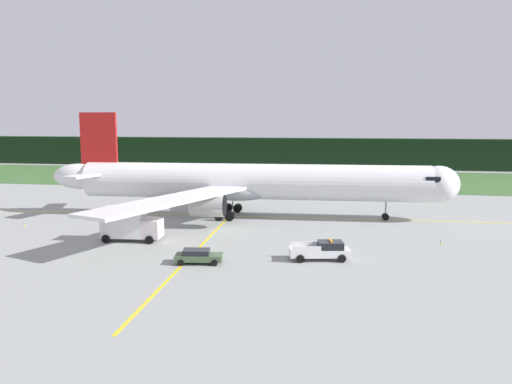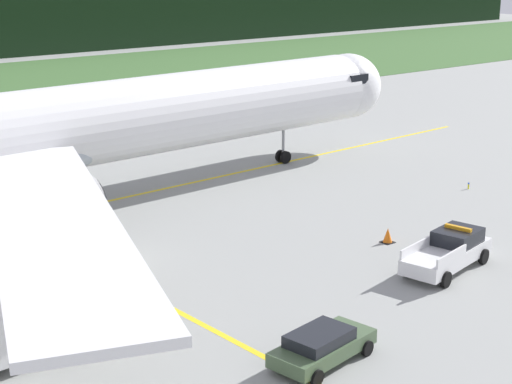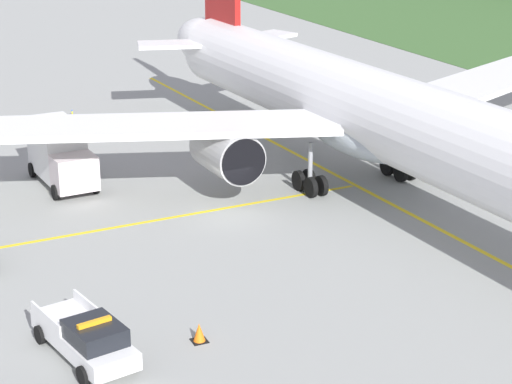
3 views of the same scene
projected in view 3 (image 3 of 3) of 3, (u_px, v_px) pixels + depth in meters
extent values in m
plane|color=gray|center=(233.00, 213.00, 50.15)|extent=(320.00, 320.00, 0.00)
cube|color=yellow|center=(387.00, 202.00, 51.93)|extent=(74.81, 4.19, 0.01)
cube|color=yellow|center=(26.00, 243.00, 46.12)|extent=(2.33, 39.06, 0.01)
cylinder|color=silver|center=(391.00, 118.00, 50.32)|extent=(47.00, 7.26, 4.84)
ellipsoid|color=silver|center=(206.00, 42.00, 71.07)|extent=(7.91, 4.02, 3.63)
ellipsoid|color=#A4AEB6|center=(367.00, 132.00, 52.72)|extent=(10.88, 5.62, 2.66)
cube|color=silver|center=(489.00, 80.00, 62.41)|extent=(14.80, 24.41, 0.35)
cylinder|color=#A3A3A3|center=(451.00, 119.00, 58.21)|extent=(4.32, 3.04, 2.83)
cylinder|color=black|center=(473.00, 127.00, 56.42)|extent=(0.26, 2.61, 2.60)
cube|color=silver|center=(118.00, 127.00, 50.94)|extent=(12.61, 24.90, 0.35)
cylinder|color=#A3A3A3|center=(227.00, 152.00, 51.40)|extent=(4.32, 3.04, 2.83)
cylinder|color=black|center=(244.00, 162.00, 49.61)|extent=(0.26, 2.61, 2.60)
cube|color=silver|center=(258.00, 37.00, 70.20)|extent=(4.62, 6.65, 0.28)
cube|color=silver|center=(180.00, 44.00, 67.39)|extent=(4.10, 6.59, 0.28)
cylinder|color=gray|center=(400.00, 149.00, 55.48)|extent=(0.28, 0.28, 2.47)
cylinder|color=black|center=(401.00, 172.00, 55.15)|extent=(1.21, 0.36, 1.20)
cylinder|color=black|center=(410.00, 170.00, 55.46)|extent=(1.21, 0.36, 1.20)
cylinder|color=black|center=(387.00, 166.00, 56.33)|extent=(1.21, 0.36, 1.20)
cylinder|color=black|center=(396.00, 164.00, 56.63)|extent=(1.21, 0.36, 1.20)
cylinder|color=gray|center=(310.00, 163.00, 52.78)|extent=(0.28, 0.28, 2.47)
cylinder|color=black|center=(321.00, 186.00, 52.75)|extent=(1.21, 0.36, 1.20)
cylinder|color=black|center=(311.00, 187.00, 52.44)|extent=(1.21, 0.36, 1.20)
cylinder|color=black|center=(309.00, 179.00, 53.92)|extent=(1.21, 0.36, 1.20)
cylinder|color=black|center=(299.00, 181.00, 53.62)|extent=(1.21, 0.36, 1.20)
cube|color=silver|center=(84.00, 339.00, 35.12)|extent=(5.97, 3.05, 0.70)
cube|color=black|center=(95.00, 333.00, 34.11)|extent=(2.59, 2.21, 0.70)
cube|color=silver|center=(89.00, 306.00, 36.49)|extent=(2.70, 0.65, 0.45)
cube|color=silver|center=(46.00, 319.00, 35.47)|extent=(2.70, 0.65, 0.45)
cube|color=orange|center=(94.00, 322.00, 33.97)|extent=(0.47, 1.37, 0.16)
cylinder|color=black|center=(131.00, 360.00, 34.31)|extent=(0.79, 0.39, 0.76)
cylinder|color=black|center=(83.00, 376.00, 33.21)|extent=(0.79, 0.39, 0.76)
cylinder|color=black|center=(86.00, 321.00, 37.27)|extent=(0.79, 0.39, 0.76)
cylinder|color=black|center=(40.00, 335.00, 36.17)|extent=(0.79, 0.39, 0.76)
cube|color=silver|center=(75.00, 173.00, 52.30)|extent=(2.08, 2.54, 2.00)
cube|color=silver|center=(57.00, 148.00, 54.75)|extent=(4.71, 2.75, 3.27)
cylinder|color=#99999E|center=(64.00, 179.00, 54.57)|extent=(0.78, 0.16, 1.04)
cylinder|color=#99999E|center=(54.00, 171.00, 56.07)|extent=(0.78, 0.16, 1.04)
cylinder|color=black|center=(96.00, 186.00, 53.17)|extent=(0.92, 0.33, 0.90)
cylinder|color=black|center=(55.00, 192.00, 52.08)|extent=(0.92, 0.33, 0.90)
cylinder|color=black|center=(70.00, 164.00, 57.15)|extent=(0.92, 0.33, 0.90)
cylinder|color=black|center=(32.00, 170.00, 56.06)|extent=(0.92, 0.33, 0.90)
cube|color=black|center=(199.00, 341.00, 36.45)|extent=(0.63, 0.63, 0.03)
cone|color=orange|center=(199.00, 332.00, 36.31)|extent=(0.49, 0.49, 0.76)
cylinder|color=yellow|center=(72.00, 113.00, 70.32)|extent=(0.10, 0.10, 0.36)
sphere|color=blue|center=(72.00, 110.00, 70.24)|extent=(0.12, 0.12, 0.12)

